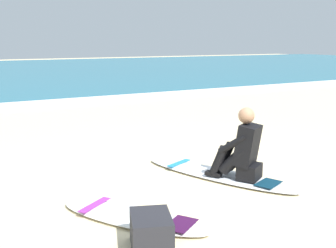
{
  "coord_description": "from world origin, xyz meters",
  "views": [
    {
      "loc": [
        -3.09,
        -4.31,
        1.87
      ],
      "look_at": [
        0.11,
        1.35,
        0.55
      ],
      "focal_mm": 44.23,
      "sensor_mm": 36.0,
      "label": 1
    }
  ],
  "objects_px": {
    "surfboard_spare_near": "(133,216)",
    "beach_bag": "(151,232)",
    "surfboard_main": "(217,174)",
    "surfer_seated": "(241,151)"
  },
  "relations": [
    {
      "from": "surfboard_spare_near",
      "to": "beach_bag",
      "type": "bearing_deg",
      "value": -99.77
    },
    {
      "from": "surfboard_main",
      "to": "surfer_seated",
      "type": "xyz_separation_m",
      "value": [
        0.12,
        -0.35,
        0.4
      ]
    },
    {
      "from": "surfer_seated",
      "to": "beach_bag",
      "type": "distance_m",
      "value": 2.13
    },
    {
      "from": "surfer_seated",
      "to": "beach_bag",
      "type": "bearing_deg",
      "value": -151.58
    },
    {
      "from": "surfboard_main",
      "to": "surfboard_spare_near",
      "type": "height_order",
      "value": "same"
    },
    {
      "from": "surfer_seated",
      "to": "surfboard_spare_near",
      "type": "height_order",
      "value": "surfer_seated"
    },
    {
      "from": "surfer_seated",
      "to": "beach_bag",
      "type": "relative_size",
      "value": 1.97
    },
    {
      "from": "surfboard_spare_near",
      "to": "beach_bag",
      "type": "distance_m",
      "value": 0.67
    },
    {
      "from": "surfboard_main",
      "to": "surfer_seated",
      "type": "relative_size",
      "value": 2.55
    },
    {
      "from": "surfboard_main",
      "to": "surfboard_spare_near",
      "type": "bearing_deg",
      "value": -156.49
    }
  ]
}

